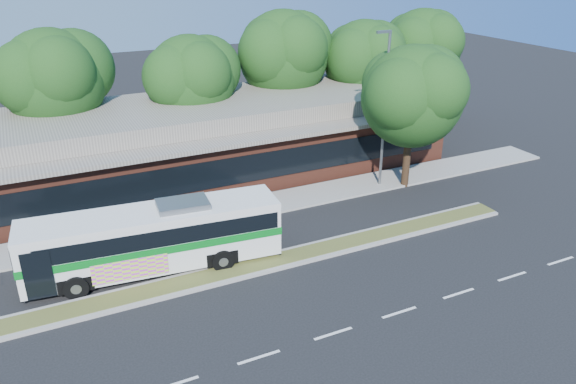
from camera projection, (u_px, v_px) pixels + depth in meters
name	position (u px, v px, depth m)	size (l,w,h in m)	color
ground	(277.00, 270.00, 24.94)	(120.00, 120.00, 0.00)	black
median_strip	(271.00, 262.00, 25.40)	(26.00, 1.10, 0.15)	#4A5223
sidewalk	(227.00, 212.00, 30.18)	(44.00, 2.60, 0.12)	gray
plaza_building	(188.00, 141.00, 34.78)	(33.20, 11.20, 4.45)	#602B1E
lamp_post	(384.00, 106.00, 31.74)	(0.93, 0.18, 9.07)	slate
tree_bg_b	(60.00, 76.00, 33.13)	(6.69, 6.00, 9.00)	black
tree_bg_c	(196.00, 76.00, 35.71)	(6.24, 5.60, 8.26)	black
tree_bg_d	(288.00, 52.00, 39.04)	(6.91, 6.20, 9.37)	black
tree_bg_e	(368.00, 58.00, 40.87)	(6.47, 5.80, 8.50)	black
tree_bg_f	(426.00, 45.00, 43.98)	(6.69, 6.00, 8.92)	black
transit_bus	(155.00, 234.00, 24.33)	(11.18, 3.43, 3.09)	silver
sidewalk_tree	(417.00, 93.00, 31.71)	(6.43, 5.77, 8.33)	black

